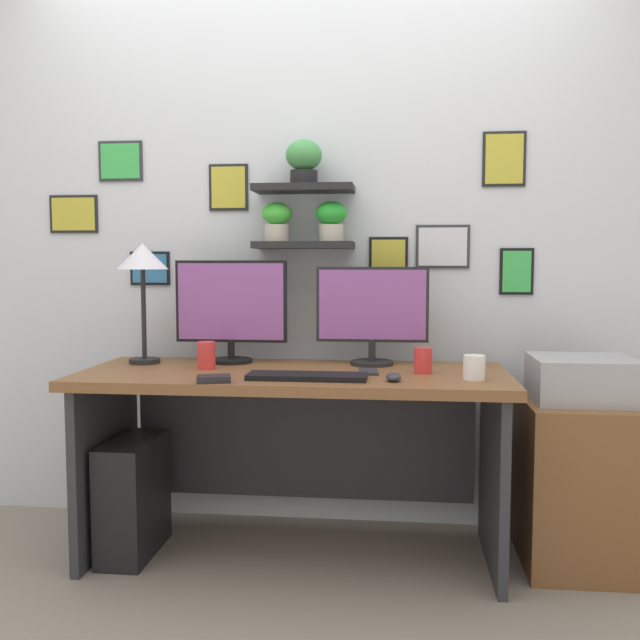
% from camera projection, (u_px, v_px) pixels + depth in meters
% --- Properties ---
extents(ground_plane, '(8.00, 8.00, 0.00)m').
position_uv_depth(ground_plane, '(294.00, 555.00, 2.84)').
color(ground_plane, gray).
extents(back_wall_assembly, '(4.40, 0.24, 2.70)m').
position_uv_depth(back_wall_assembly, '(307.00, 223.00, 3.16)').
color(back_wall_assembly, silver).
rests_on(back_wall_assembly, ground).
extents(desk, '(1.68, 0.68, 0.75)m').
position_uv_depth(desk, '(296.00, 420.00, 2.85)').
color(desk, brown).
rests_on(desk, ground).
extents(monitor_left, '(0.48, 0.18, 0.44)m').
position_uv_depth(monitor_left, '(231.00, 308.00, 3.01)').
color(monitor_left, black).
rests_on(monitor_left, desk).
extents(monitor_right, '(0.47, 0.18, 0.41)m').
position_uv_depth(monitor_right, '(372.00, 312.00, 2.94)').
color(monitor_right, black).
rests_on(monitor_right, desk).
extents(keyboard, '(0.44, 0.14, 0.02)m').
position_uv_depth(keyboard, '(307.00, 376.00, 2.60)').
color(keyboard, black).
rests_on(keyboard, desk).
extents(computer_mouse, '(0.06, 0.09, 0.03)m').
position_uv_depth(computer_mouse, '(393.00, 377.00, 2.55)').
color(computer_mouse, '#2D2D33').
rests_on(computer_mouse, desk).
extents(desk_lamp, '(0.21, 0.21, 0.51)m').
position_uv_depth(desk_lamp, '(143.00, 265.00, 2.97)').
color(desk_lamp, black).
rests_on(desk_lamp, desk).
extents(cell_phone, '(0.08, 0.15, 0.01)m').
position_uv_depth(cell_phone, '(369.00, 372.00, 2.74)').
color(cell_phone, '#2D2D33').
rests_on(cell_phone, desk).
extents(coffee_mug, '(0.08, 0.08, 0.09)m').
position_uv_depth(coffee_mug, '(474.00, 367.00, 2.58)').
color(coffee_mug, white).
rests_on(coffee_mug, desk).
extents(pen_cup, '(0.07, 0.07, 0.10)m').
position_uv_depth(pen_cup, '(423.00, 360.00, 2.73)').
color(pen_cup, red).
rests_on(pen_cup, desk).
extents(scissors_tray, '(0.14, 0.11, 0.02)m').
position_uv_depth(scissors_tray, '(214.00, 379.00, 2.53)').
color(scissors_tray, black).
rests_on(scissors_tray, desk).
extents(water_cup, '(0.07, 0.07, 0.11)m').
position_uv_depth(water_cup, '(206.00, 355.00, 2.84)').
color(water_cup, red).
rests_on(water_cup, desk).
extents(drawer_cabinet, '(0.44, 0.50, 0.64)m').
position_uv_depth(drawer_cabinet, '(579.00, 482.00, 2.75)').
color(drawer_cabinet, brown).
rests_on(drawer_cabinet, ground).
extents(printer, '(0.38, 0.34, 0.17)m').
position_uv_depth(printer, '(582.00, 379.00, 2.72)').
color(printer, '#9E9EA3').
rests_on(printer, drawer_cabinet).
extents(computer_tower_left, '(0.18, 0.40, 0.47)m').
position_uv_depth(computer_tower_left, '(133.00, 497.00, 2.85)').
color(computer_tower_left, black).
rests_on(computer_tower_left, ground).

